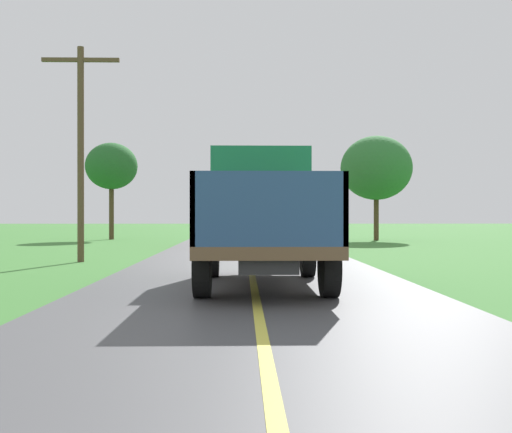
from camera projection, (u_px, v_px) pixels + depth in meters
name	position (u px, v px, depth m)	size (l,w,h in m)	color
banana_truck_near	(263.00, 214.00, 12.66)	(2.38, 5.82, 2.80)	#2D2D30
banana_truck_far	(246.00, 214.00, 28.42)	(2.38, 5.81, 2.80)	#2D2D30
utility_pole_roadside	(81.00, 144.00, 18.92)	(2.36, 0.20, 6.58)	brown
roadside_tree_near_left	(376.00, 168.00, 34.81)	(4.00, 4.00, 5.88)	#4C3823
roadside_tree_mid_right	(111.00, 167.00, 36.10)	(3.01, 3.01, 5.64)	#4C3823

